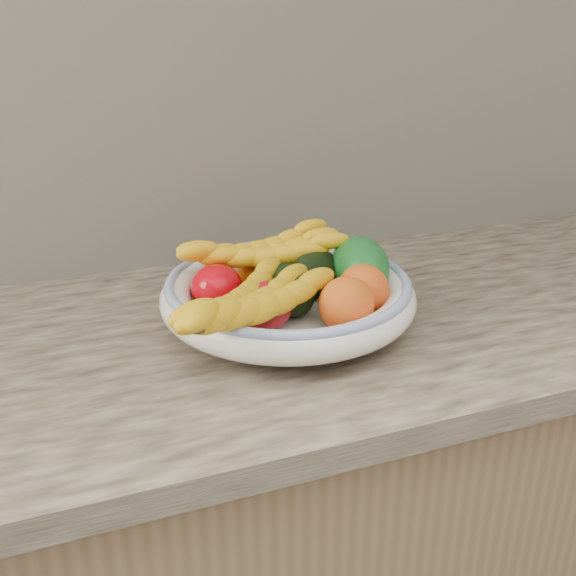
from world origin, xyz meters
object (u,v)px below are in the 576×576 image
Objects in this scene: banana_bunch_back at (261,256)px; banana_bunch_front at (250,309)px; fruit_bowl at (288,295)px; green_mango at (360,266)px.

banana_bunch_front is (-0.07, -0.17, -0.01)m from banana_bunch_back.
green_mango is at bearing 3.25° from fruit_bowl.
fruit_bowl is at bearing 8.68° from banana_bunch_front.
fruit_bowl is 2.94× the size of green_mango.
banana_bunch_front is at bearing -147.93° from green_mango.
banana_bunch_front is (-0.22, -0.10, 0.01)m from green_mango.
green_mango reaches higher than fruit_bowl.
banana_bunch_front is at bearing -133.30° from fruit_bowl.
green_mango reaches higher than banana_bunch_back.
green_mango is 0.46× the size of banana_bunch_back.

